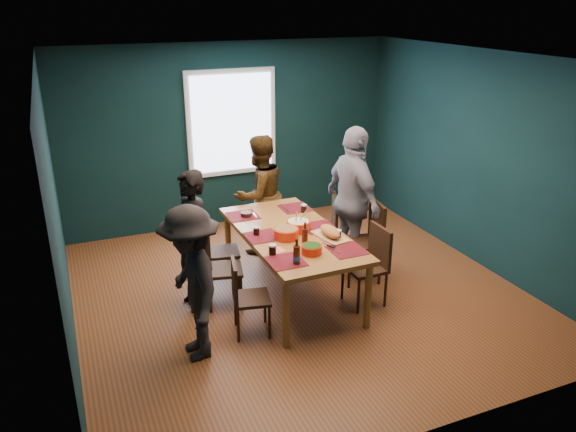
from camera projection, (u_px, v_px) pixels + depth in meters
name	position (u px, v px, depth m)	size (l,w,h in m)	color
room	(290.00, 176.00, 6.40)	(5.01, 5.01, 2.71)	brown
dining_table	(291.00, 238.00, 6.37)	(1.08, 2.11, 0.80)	#9E692F
chair_left_far	(216.00, 246.00, 6.71)	(0.45, 0.45, 0.85)	black
chair_left_mid	(216.00, 263.00, 6.22)	(0.48, 0.48, 0.89)	black
chair_left_near	(244.00, 292.00, 5.70)	(0.44, 0.44, 0.82)	black
chair_right_far	(327.00, 222.00, 7.39)	(0.51, 0.51, 0.88)	black
chair_right_mid	(368.00, 235.00, 6.80)	(0.52, 0.52, 1.00)	black
chair_right_near	(372.00, 259.00, 6.28)	(0.42, 0.42, 0.91)	black
person_far_left	(192.00, 241.00, 6.10)	(0.58, 0.38, 1.59)	black
person_back	(259.00, 195.00, 7.49)	(0.79, 0.61, 1.62)	black
person_right	(353.00, 201.00, 6.92)	(1.09, 0.45, 1.86)	white
person_near_left	(192.00, 284.00, 5.24)	(1.00, 0.57, 1.54)	black
bowl_salad	(286.00, 233.00, 6.15)	(0.27, 0.27, 0.11)	red
bowl_dumpling	(298.00, 225.00, 6.36)	(0.28, 0.28, 0.26)	red
bowl_herbs	(312.00, 249.00, 5.79)	(0.22, 0.22, 0.09)	red
cutting_board	(330.00, 233.00, 6.17)	(0.32, 0.57, 0.12)	tan
small_bowl	(246.00, 214.00, 6.77)	(0.13, 0.13, 0.06)	black
beer_bottle_a	(297.00, 255.00, 5.54)	(0.07, 0.07, 0.27)	#43170C
beer_bottle_b	(305.00, 236.00, 5.98)	(0.06, 0.06, 0.25)	#43170C
cola_glass_a	(273.00, 249.00, 5.76)	(0.08, 0.08, 0.11)	black
cola_glass_b	(338.00, 234.00, 6.15)	(0.07, 0.07, 0.10)	black
cola_glass_c	(304.00, 208.00, 6.90)	(0.07, 0.07, 0.10)	black
cola_glass_d	(256.00, 230.00, 6.23)	(0.07, 0.07, 0.10)	black
napkin_a	(315.00, 225.00, 6.53)	(0.16, 0.16, 0.00)	#FF6E6B
napkin_b	(278.00, 250.00, 5.88)	(0.14, 0.14, 0.00)	#FF6E6B
napkin_c	(349.00, 250.00, 5.89)	(0.12, 0.12, 0.00)	#FF6E6B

